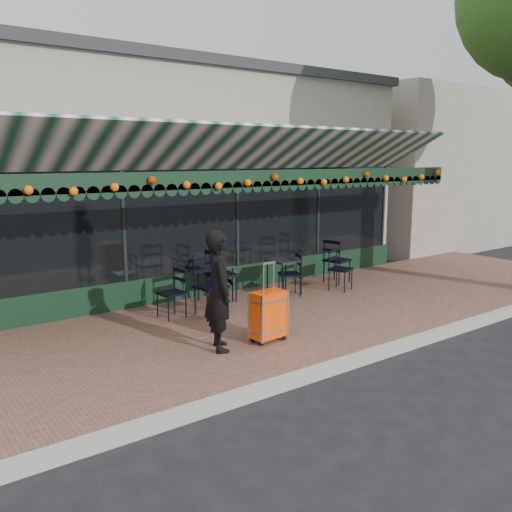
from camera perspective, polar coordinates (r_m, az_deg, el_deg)
ground at (r=7.37m, az=6.90°, el=-12.16°), size 80.00×80.00×0.00m
sidewalk at (r=8.80m, az=-2.16°, el=-7.78°), size 18.00×4.00×0.15m
curb at (r=7.28m, az=7.35°, el=-11.80°), size 18.00×0.16×0.15m
restaurant_building at (r=13.60m, az=-16.42°, el=7.64°), size 12.00×9.60×4.50m
neighbor_building_right at (r=21.93m, az=17.52°, el=8.77°), size 12.00×8.00×4.80m
woman at (r=7.52m, az=-3.88°, el=-3.64°), size 0.61×0.72×1.69m
suitcase at (r=7.94m, az=1.31°, el=-6.26°), size 0.54×0.33×1.17m
cafe_table_a at (r=10.61m, az=3.00°, el=-0.74°), size 0.57×0.57×0.70m
cafe_table_b at (r=10.11m, az=-4.32°, el=-1.35°), size 0.56×0.56×0.69m
chair_a_left at (r=10.57m, az=3.56°, el=-1.97°), size 0.55×0.55×0.83m
chair_a_right at (r=11.75m, az=8.52°, el=-0.48°), size 0.56×0.56×0.96m
chair_a_front at (r=11.11m, az=8.91°, el=-1.43°), size 0.54×0.54×0.84m
chair_b_left at (r=9.19m, az=-8.91°, el=-3.92°), size 0.45×0.45×0.84m
chair_b_right at (r=10.14m, az=-3.67°, el=-2.02°), size 0.53×0.53×0.99m
chair_b_front at (r=9.26m, az=-4.75°, el=-3.30°), size 0.54×0.54×0.97m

